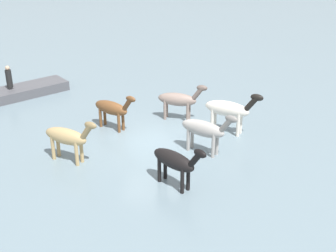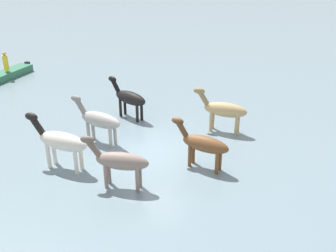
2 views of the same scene
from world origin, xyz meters
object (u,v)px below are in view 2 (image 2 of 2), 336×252
horse_rear_stallion (61,141)px  horse_dun_straggler (99,120)px  horse_dark_mare (120,161)px  horse_lead (203,144)px  boat_motor_center (8,75)px  horse_mid_herd (223,110)px  person_boatman_standing (6,62)px  horse_chestnut_trailing (129,98)px

horse_rear_stallion → horse_dun_straggler: bearing=-93.7°
horse_rear_stallion → horse_dun_straggler: horse_rear_stallion is taller
horse_rear_stallion → horse_dark_mare: (1.17, 2.37, -0.11)m
horse_lead → boat_motor_center: size_ratio=0.57×
horse_dun_straggler → boat_motor_center: horse_dun_straggler is taller
horse_dark_mare → horse_mid_herd: bearing=-120.4°
horse_lead → horse_dun_straggler: horse_dun_straggler is taller
horse_rear_stallion → horse_dark_mare: 2.65m
horse_mid_herd → person_boatman_standing: size_ratio=2.08×
horse_dark_mare → horse_dun_straggler: bearing=-57.7°
horse_dark_mare → horse_dun_straggler: horse_dun_straggler is taller
horse_dark_mare → boat_motor_center: (-12.12, -9.25, -0.87)m
horse_dun_straggler → horse_mid_herd: (-1.39, 5.29, -0.01)m
horse_dun_straggler → boat_motor_center: (-8.82, -7.84, -0.92)m
horse_chestnut_trailing → horse_dun_straggler: horse_dun_straggler is taller
horse_dun_straggler → person_boatman_standing: size_ratio=2.03×
horse_lead → boat_motor_center: 16.18m
horse_mid_herd → person_boatman_standing: 14.90m
horse_dark_mare → person_boatman_standing: 15.03m
horse_mid_herd → horse_dun_straggler: bearing=34.2°
horse_dark_mare → horse_chestnut_trailing: horse_chestnut_trailing is taller
horse_rear_stallion → horse_mid_herd: horse_rear_stallion is taller
horse_dark_mare → horse_lead: size_ratio=1.07×
horse_chestnut_trailing → horse_lead: (4.61, 3.40, -0.03)m
horse_lead → person_boatman_standing: horse_lead is taller
horse_dark_mare → horse_dun_straggler: size_ratio=1.00×
horse_dark_mare → horse_dun_straggler: (-3.30, -1.41, 0.05)m
horse_dark_mare → person_boatman_standing: bearing=-43.3°
horse_rear_stallion → person_boatman_standing: (-10.74, -6.79, -0.02)m
horse_dark_mare → horse_mid_herd: (-4.69, 3.88, 0.04)m
horse_chestnut_trailing → horse_lead: bearing=163.3°
horse_rear_stallion → horse_dark_mare: horse_rear_stallion is taller
horse_rear_stallion → horse_chestnut_trailing: (-4.88, 1.85, -0.09)m
horse_dark_mare → boat_motor_center: horse_dark_mare is taller
horse_dun_straggler → person_boatman_standing: horse_dun_straggler is taller
horse_chestnut_trailing → horse_dun_straggler: bearing=109.0°
horse_mid_herd → boat_motor_center: horse_mid_herd is taller
boat_motor_center → horse_rear_stallion: bearing=49.8°
boat_motor_center → person_boatman_standing: bearing=39.9°
horse_dark_mare → horse_lead: bearing=-144.3°
horse_dun_straggler → person_boatman_standing: (-8.61, -7.75, 0.04)m
horse_rear_stallion → horse_mid_herd: (-3.52, 6.25, -0.07)m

